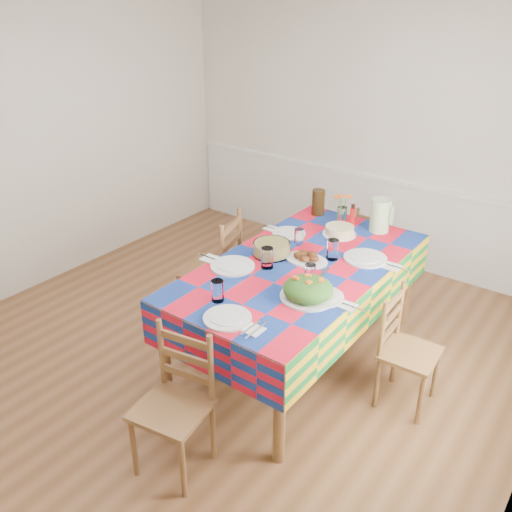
{
  "coord_description": "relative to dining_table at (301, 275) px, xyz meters",
  "views": [
    {
      "loc": [
        2.37,
        -2.65,
        2.7
      ],
      "look_at": [
        0.21,
        0.26,
        0.89
      ],
      "focal_mm": 38.0,
      "sensor_mm": 36.0,
      "label": 1
    }
  ],
  "objects": [
    {
      "name": "dining_table",
      "position": [
        0.0,
        0.0,
        0.0
      ],
      "size": [
        1.16,
        2.16,
        0.84
      ],
      "color": "brown",
      "rests_on": "room"
    },
    {
      "name": "serving_utensils",
      "position": [
        0.19,
        -0.13,
        0.1
      ],
      "size": [
        0.16,
        0.36,
        0.01
      ],
      "color": "black",
      "rests_on": "dining_table"
    },
    {
      "name": "name_card",
      "position": [
        0.02,
        -1.0,
        0.11
      ],
      "size": [
        0.1,
        0.03,
        0.02
      ],
      "primitive_type": "cube",
      "color": "silver",
      "rests_on": "dining_table"
    },
    {
      "name": "flower_vase",
      "position": [
        -0.15,
        0.89,
        0.21
      ],
      "size": [
        0.17,
        0.14,
        0.27
      ],
      "color": "white",
      "rests_on": "dining_table"
    },
    {
      "name": "room",
      "position": [
        -0.5,
        -0.43,
        0.6
      ],
      "size": [
        4.58,
        5.08,
        2.78
      ],
      "color": "brown",
      "rests_on": "ground"
    },
    {
      "name": "chair_left",
      "position": [
        -0.87,
        0.01,
        -0.24
      ],
      "size": [
        0.55,
        0.56,
        1.03
      ],
      "rotation": [
        0.0,
        0.0,
        -1.27
      ],
      "color": "brown",
      "rests_on": "room"
    },
    {
      "name": "chair_far",
      "position": [
        -0.0,
        1.37,
        -0.33
      ],
      "size": [
        0.4,
        0.38,
        0.85
      ],
      "rotation": [
        0.0,
        0.0,
        3.07
      ],
      "color": "brown",
      "rests_on": "room"
    },
    {
      "name": "wainscot",
      "position": [
        -0.5,
        2.05,
        -0.26
      ],
      "size": [
        4.41,
        0.06,
        0.92
      ],
      "color": "white",
      "rests_on": "room"
    },
    {
      "name": "setting_right_near",
      "position": [
        0.32,
        -0.28,
        0.13
      ],
      "size": [
        0.54,
        0.31,
        0.14
      ],
      "rotation": [
        0.0,
        0.0,
        -1.57
      ],
      "color": "silver",
      "rests_on": "dining_table"
    },
    {
      "name": "chair_near",
      "position": [
        -0.01,
        -1.37,
        -0.29
      ],
      "size": [
        0.47,
        0.46,
        0.93
      ],
      "rotation": [
        0.0,
        0.0,
        0.17
      ],
      "color": "brown",
      "rests_on": "room"
    },
    {
      "name": "tea_pitcher",
      "position": [
        -0.41,
        0.92,
        0.21
      ],
      "size": [
        0.12,
        0.12,
        0.23
      ],
      "primitive_type": "cylinder",
      "color": "black",
      "rests_on": "dining_table"
    },
    {
      "name": "setting_left_near",
      "position": [
        -0.31,
        -0.29,
        0.13
      ],
      "size": [
        0.6,
        0.36,
        0.16
      ],
      "rotation": [
        0.0,
        0.0,
        1.57
      ],
      "color": "silver",
      "rests_on": "dining_table"
    },
    {
      "name": "meat_platter",
      "position": [
        0.0,
        0.07,
        0.12
      ],
      "size": [
        0.34,
        0.24,
        0.07
      ],
      "color": "silver",
      "rests_on": "dining_table"
    },
    {
      "name": "hot_sauce",
      "position": [
        -0.05,
        0.9,
        0.19
      ],
      "size": [
        0.04,
        0.04,
        0.19
      ],
      "primitive_type": "cylinder",
      "color": "red",
      "rests_on": "dining_table"
    },
    {
      "name": "chair_right",
      "position": [
        0.87,
        -0.0,
        -0.32
      ],
      "size": [
        0.38,
        0.4,
        0.87
      ],
      "rotation": [
        0.0,
        0.0,
        1.62
      ],
      "color": "brown",
      "rests_on": "room"
    },
    {
      "name": "pasta_bowl",
      "position": [
        -0.27,
        -0.0,
        0.15
      ],
      "size": [
        0.29,
        0.29,
        0.1
      ],
      "color": "white",
      "rests_on": "dining_table"
    },
    {
      "name": "setting_right_far",
      "position": [
        0.28,
        0.3,
        0.13
      ],
      "size": [
        0.62,
        0.36,
        0.16
      ],
      "rotation": [
        0.0,
        0.0,
        -1.57
      ],
      "color": "silver",
      "rests_on": "dining_table"
    },
    {
      "name": "green_pitcher",
      "position": [
        0.2,
        0.91,
        0.24
      ],
      "size": [
        0.16,
        0.16,
        0.28
      ],
      "primitive_type": "cylinder",
      "color": "#AAD496",
      "rests_on": "dining_table"
    },
    {
      "name": "setting_left_far",
      "position": [
        -0.32,
        0.35,
        0.13
      ],
      "size": [
        0.51,
        0.3,
        0.13
      ],
      "rotation": [
        0.0,
        0.0,
        1.57
      ],
      "color": "silver",
      "rests_on": "dining_table"
    },
    {
      "name": "salad_platter",
      "position": [
        0.3,
        -0.39,
        0.16
      ],
      "size": [
        0.37,
        0.37,
        0.16
      ],
      "color": "silver",
      "rests_on": "dining_table"
    },
    {
      "name": "setting_near_head",
      "position": [
        -0.03,
        -0.86,
        0.13
      ],
      "size": [
        0.5,
        0.33,
        0.15
      ],
      "color": "silver",
      "rests_on": "dining_table"
    },
    {
      "name": "cake",
      "position": [
        -0.03,
        0.64,
        0.13
      ],
      "size": [
        0.28,
        0.28,
        0.08
      ],
      "color": "silver",
      "rests_on": "dining_table"
    }
  ]
}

